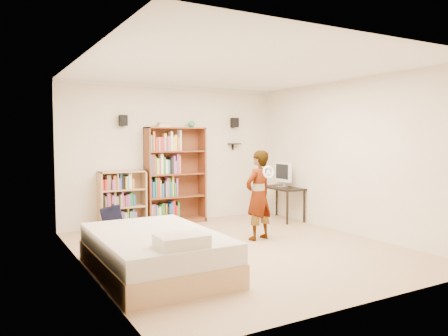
# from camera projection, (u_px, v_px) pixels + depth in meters

# --- Properties ---
(ground) EXTENTS (4.50, 5.00, 0.01)m
(ground) POSITION_uv_depth(u_px,v_px,m) (239.00, 249.00, 6.62)
(ground) COLOR tan
(ground) RESTS_ON ground
(room_shell) EXTENTS (4.52, 5.02, 2.71)m
(room_shell) POSITION_uv_depth(u_px,v_px,m) (240.00, 132.00, 6.50)
(room_shell) COLOR #F1E2CE
(room_shell) RESTS_ON ground
(crown_molding) EXTENTS (4.50, 5.00, 0.06)m
(crown_molding) POSITION_uv_depth(u_px,v_px,m) (240.00, 71.00, 6.43)
(crown_molding) COLOR silver
(crown_molding) RESTS_ON room_shell
(speaker_left) EXTENTS (0.14, 0.12, 0.20)m
(speaker_left) POSITION_uv_depth(u_px,v_px,m) (123.00, 120.00, 8.05)
(speaker_left) COLOR black
(speaker_left) RESTS_ON room_shell
(speaker_right) EXTENTS (0.14, 0.12, 0.20)m
(speaker_right) POSITION_uv_depth(u_px,v_px,m) (235.00, 123.00, 9.23)
(speaker_right) COLOR black
(speaker_right) RESTS_ON room_shell
(wall_shelf) EXTENTS (0.25, 0.16, 0.02)m
(wall_shelf) POSITION_uv_depth(u_px,v_px,m) (234.00, 144.00, 9.27)
(wall_shelf) COLOR black
(wall_shelf) RESTS_ON room_shell
(tall_bookshelf) EXTENTS (1.19, 0.35, 1.88)m
(tall_bookshelf) POSITION_uv_depth(u_px,v_px,m) (176.00, 175.00, 8.55)
(tall_bookshelf) COLOR brown
(tall_bookshelf) RESTS_ON ground
(low_bookshelf) EXTENTS (0.85, 0.32, 1.07)m
(low_bookshelf) POSITION_uv_depth(u_px,v_px,m) (123.00, 200.00, 8.07)
(low_bookshelf) COLOR tan
(low_bookshelf) RESTS_ON ground
(computer_desk) EXTENTS (0.49, 0.99, 0.67)m
(computer_desk) POSITION_uv_depth(u_px,v_px,m) (282.00, 203.00, 8.94)
(computer_desk) COLOR black
(computer_desk) RESTS_ON ground
(imac) EXTENTS (0.13, 0.51, 0.51)m
(imac) POSITION_uv_depth(u_px,v_px,m) (282.00, 174.00, 8.96)
(imac) COLOR white
(imac) RESTS_ON computer_desk
(daybed) EXTENTS (1.41, 2.16, 0.64)m
(daybed) POSITION_uv_depth(u_px,v_px,m) (155.00, 247.00, 5.43)
(daybed) COLOR beige
(daybed) RESTS_ON ground
(person) EXTENTS (0.61, 0.47, 1.48)m
(person) POSITION_uv_depth(u_px,v_px,m) (258.00, 195.00, 7.16)
(person) COLOR black
(person) RESTS_ON ground
(wii_wheel) EXTENTS (0.21, 0.08, 0.21)m
(wii_wheel) POSITION_uv_depth(u_px,v_px,m) (268.00, 172.00, 6.90)
(wii_wheel) COLOR white
(wii_wheel) RESTS_ON person
(navy_bag) EXTENTS (0.43, 0.34, 0.51)m
(navy_bag) POSITION_uv_depth(u_px,v_px,m) (113.00, 220.00, 7.55)
(navy_bag) COLOR black
(navy_bag) RESTS_ON ground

